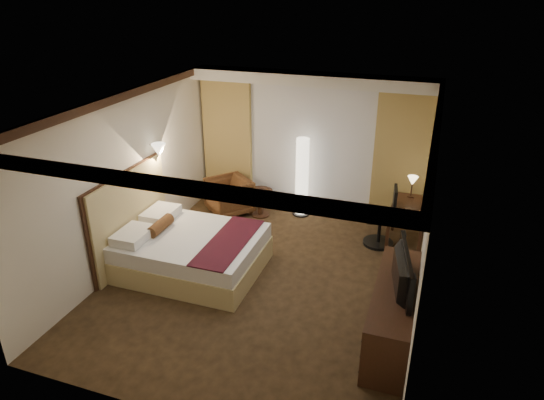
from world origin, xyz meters
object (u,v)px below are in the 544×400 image
(bed, at_px, (192,252))
(television, at_px, (396,264))
(side_table, at_px, (260,203))
(dresser, at_px, (393,312))
(desk, at_px, (406,227))
(armchair, at_px, (229,194))
(floor_lamp, at_px, (302,177))
(office_chair, at_px, (381,216))

(bed, xyz_separation_m, television, (3.11, -0.61, 0.78))
(side_table, relative_size, dresser, 0.27)
(dresser, bearing_deg, side_table, 135.33)
(bed, height_order, desk, desk)
(armchair, distance_m, desk, 3.39)
(floor_lamp, bearing_deg, television, -56.50)
(bed, xyz_separation_m, desk, (3.09, 1.82, 0.07))
(armchair, xyz_separation_m, television, (3.40, -2.69, 0.70))
(armchair, relative_size, office_chair, 0.72)
(armchair, bearing_deg, television, 2.04)
(bed, distance_m, side_table, 2.19)
(armchair, distance_m, office_chair, 2.97)
(desk, bearing_deg, floor_lamp, 162.15)
(office_chair, distance_m, dresser, 2.44)
(dresser, bearing_deg, bed, 168.99)
(bed, bearing_deg, side_table, 81.34)
(side_table, height_order, floor_lamp, floor_lamp)
(bed, bearing_deg, television, -11.12)
(side_table, relative_size, office_chair, 0.49)
(bed, relative_size, television, 1.85)
(side_table, bearing_deg, desk, -7.13)
(armchair, distance_m, television, 4.39)
(bed, relative_size, floor_lamp, 1.35)
(desk, bearing_deg, bed, -149.48)
(armchair, xyz_separation_m, dresser, (3.43, -2.69, -0.01))
(side_table, distance_m, office_chair, 2.38)
(bed, relative_size, side_table, 3.98)
(armchair, height_order, office_chair, office_chair)
(bed, height_order, office_chair, office_chair)
(armchair, distance_m, floor_lamp, 1.46)
(bed, xyz_separation_m, side_table, (0.33, 2.17, -0.04))
(desk, distance_m, office_chair, 0.46)
(television, bearing_deg, dresser, -100.91)
(armchair, height_order, floor_lamp, floor_lamp)
(floor_lamp, relative_size, office_chair, 1.44)
(floor_lamp, xyz_separation_m, television, (2.04, -3.08, 0.31))
(armchair, height_order, desk, armchair)
(bed, xyz_separation_m, armchair, (-0.29, 2.08, 0.08))
(bed, bearing_deg, office_chair, 33.65)
(desk, bearing_deg, television, -89.53)
(side_table, height_order, dresser, dresser)
(side_table, relative_size, desk, 0.44)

